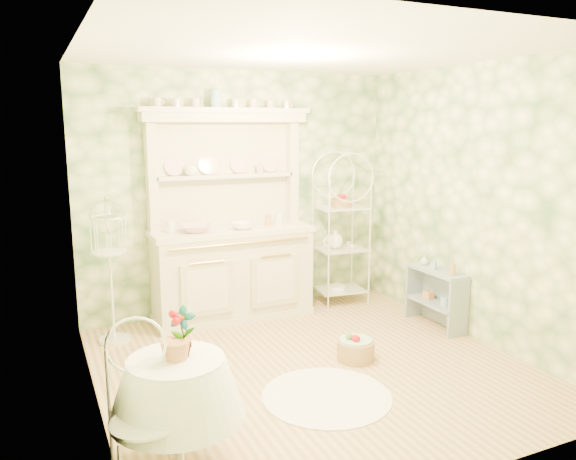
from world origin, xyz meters
name	(u,v)px	position (x,y,z in m)	size (l,w,h in m)	color
floor	(312,366)	(0.00, 0.00, 0.00)	(3.60, 3.60, 0.00)	tan
ceiling	(314,50)	(0.00, 0.00, 2.70)	(3.60, 3.60, 0.00)	white
wall_left	(88,234)	(-1.80, 0.00, 1.35)	(3.60, 3.60, 0.00)	#F1F1B9
wall_right	(477,204)	(1.80, 0.00, 1.35)	(3.60, 3.60, 0.00)	#F1F1B9
wall_back	(240,193)	(0.00, 1.80, 1.35)	(3.60, 3.60, 0.00)	#F1F1B9
wall_front	(461,264)	(0.00, -1.80, 1.35)	(3.60, 3.60, 0.00)	#F1F1B9
kitchen_dresser	(232,216)	(-0.20, 1.52, 1.15)	(1.87, 0.61, 2.29)	beige
bakers_rack	(341,230)	(1.16, 1.51, 0.88)	(0.55, 0.39, 1.76)	white
side_shelf	(436,299)	(1.66, 0.36, 0.30)	(0.26, 0.70, 0.60)	#8595A2
round_table	(178,416)	(-1.42, -0.95, 0.34)	(0.62, 0.62, 0.68)	white
cafe_chair	(145,428)	(-1.66, -1.15, 0.41)	(0.37, 0.37, 0.82)	white
birdcage_stand	(111,271)	(-1.51, 1.34, 0.72)	(0.34, 0.34, 1.44)	white
floor_basket	(356,347)	(0.43, -0.04, 0.12)	(0.37, 0.37, 0.24)	#A77C4C
lace_rug	(327,396)	(-0.15, -0.55, 0.00)	(1.03, 1.03, 0.01)	white
bowl_floral	(196,231)	(-0.61, 1.47, 1.02)	(0.32, 0.32, 0.08)	white
bowl_white	(243,228)	(-0.11, 1.42, 1.02)	(0.24, 0.24, 0.08)	white
cup_left	(191,173)	(-0.59, 1.68, 1.61)	(0.14, 0.14, 0.11)	white
cup_right	(260,170)	(0.19, 1.68, 1.61)	(0.10, 0.10, 0.09)	white
potted_geranium	(182,336)	(-1.37, -0.94, 0.85)	(0.17, 0.11, 0.32)	#3F7238
bottle_amber	(453,269)	(1.67, 0.14, 0.68)	(0.06, 0.06, 0.16)	#BC7D43
bottle_blue	(434,266)	(1.65, 0.40, 0.65)	(0.05, 0.05, 0.11)	#84B4C5
bottle_glass	(424,262)	(1.68, 0.61, 0.65)	(0.08, 0.08, 0.10)	silver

